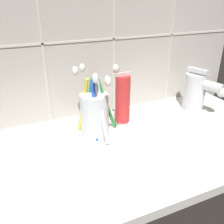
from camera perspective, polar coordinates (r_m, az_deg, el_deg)
The scene contains 5 objects.
sink_counter at distance 59.42cm, azimuth 6.15°, elevation -7.34°, with size 73.76×38.54×2.00cm, color silver.
tile_wall_backsplash at distance 67.58cm, azimuth -1.48°, elevation 22.32°, with size 83.76×1.72×58.67cm.
toothbrush_cup at distance 58.06cm, azimuth -3.97°, elevation -0.21°, with size 11.44×13.89×16.65cm.
toothpaste_tube at distance 59.98cm, azimuth 2.44°, elevation 2.17°, with size 3.70×3.53×14.80cm.
sink_faucet at distance 75.79cm, azimuth 18.90°, elevation 4.66°, with size 6.50×11.96×12.18cm.
Camera 1 is at (-25.94, -42.78, 33.06)cm, focal length 40.00 mm.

